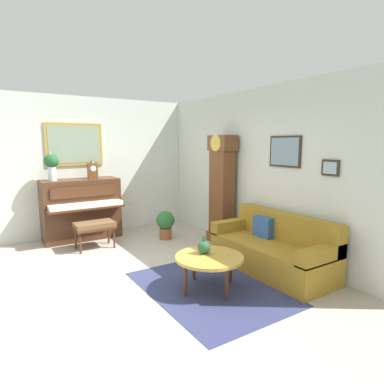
{
  "coord_description": "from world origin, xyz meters",
  "views": [
    {
      "loc": [
        4.24,
        -1.59,
        1.88
      ],
      "look_at": [
        -0.24,
        1.26,
        1.08
      ],
      "focal_mm": 30.51,
      "sensor_mm": 36.0,
      "label": 1
    }
  ],
  "objects_px": {
    "couch": "(273,249)",
    "flower_vase": "(52,164)",
    "piano_bench": "(94,226)",
    "coffee_table": "(209,258)",
    "piano": "(81,209)",
    "grandfather_clock": "(222,192)",
    "mantel_clock": "(93,170)",
    "green_jug": "(204,247)",
    "potted_plant": "(165,223)"
  },
  "relations": [
    {
      "from": "couch",
      "to": "flower_vase",
      "type": "distance_m",
      "value": 4.2
    },
    {
      "from": "piano_bench",
      "to": "coffee_table",
      "type": "bearing_deg",
      "value": 17.26
    },
    {
      "from": "coffee_table",
      "to": "couch",
      "type": "bearing_deg",
      "value": 91.38
    },
    {
      "from": "piano",
      "to": "grandfather_clock",
      "type": "height_order",
      "value": "grandfather_clock"
    },
    {
      "from": "grandfather_clock",
      "to": "mantel_clock",
      "type": "height_order",
      "value": "grandfather_clock"
    },
    {
      "from": "couch",
      "to": "flower_vase",
      "type": "height_order",
      "value": "flower_vase"
    },
    {
      "from": "piano",
      "to": "green_jug",
      "type": "xyz_separation_m",
      "value": [
        3.1,
        0.79,
        -0.06
      ]
    },
    {
      "from": "green_jug",
      "to": "flower_vase",
      "type": "bearing_deg",
      "value": -157.54
    },
    {
      "from": "piano_bench",
      "to": "mantel_clock",
      "type": "relative_size",
      "value": 1.84
    },
    {
      "from": "green_jug",
      "to": "grandfather_clock",
      "type": "bearing_deg",
      "value": 135.7
    },
    {
      "from": "mantel_clock",
      "to": "flower_vase",
      "type": "relative_size",
      "value": 0.66
    },
    {
      "from": "grandfather_clock",
      "to": "couch",
      "type": "height_order",
      "value": "grandfather_clock"
    },
    {
      "from": "piano_bench",
      "to": "mantel_clock",
      "type": "xyz_separation_m",
      "value": [
        -0.75,
        0.22,
        0.95
      ]
    },
    {
      "from": "grandfather_clock",
      "to": "couch",
      "type": "xyz_separation_m",
      "value": [
        1.52,
        -0.2,
        -0.65
      ]
    },
    {
      "from": "couch",
      "to": "piano",
      "type": "bearing_deg",
      "value": -148.2
    },
    {
      "from": "couch",
      "to": "flower_vase",
      "type": "bearing_deg",
      "value": -142.2
    },
    {
      "from": "piano",
      "to": "piano_bench",
      "type": "bearing_deg",
      "value": 2.24
    },
    {
      "from": "mantel_clock",
      "to": "potted_plant",
      "type": "height_order",
      "value": "mantel_clock"
    },
    {
      "from": "grandfather_clock",
      "to": "potted_plant",
      "type": "height_order",
      "value": "grandfather_clock"
    },
    {
      "from": "piano_bench",
      "to": "potted_plant",
      "type": "relative_size",
      "value": 1.25
    },
    {
      "from": "couch",
      "to": "grandfather_clock",
      "type": "bearing_deg",
      "value": 172.35
    },
    {
      "from": "piano",
      "to": "couch",
      "type": "relative_size",
      "value": 0.76
    },
    {
      "from": "grandfather_clock",
      "to": "piano_bench",
      "type": "bearing_deg",
      "value": -113.04
    },
    {
      "from": "coffee_table",
      "to": "potted_plant",
      "type": "distance_m",
      "value": 2.37
    },
    {
      "from": "coffee_table",
      "to": "potted_plant",
      "type": "height_order",
      "value": "potted_plant"
    },
    {
      "from": "grandfather_clock",
      "to": "couch",
      "type": "bearing_deg",
      "value": -7.65
    },
    {
      "from": "mantel_clock",
      "to": "flower_vase",
      "type": "xyz_separation_m",
      "value": [
        -0.0,
        -0.75,
        0.14
      ]
    },
    {
      "from": "couch",
      "to": "potted_plant",
      "type": "bearing_deg",
      "value": -165.19
    },
    {
      "from": "piano",
      "to": "potted_plant",
      "type": "height_order",
      "value": "piano"
    },
    {
      "from": "coffee_table",
      "to": "grandfather_clock",
      "type": "bearing_deg",
      "value": 138.1
    },
    {
      "from": "coffee_table",
      "to": "piano_bench",
      "type": "bearing_deg",
      "value": -162.74
    },
    {
      "from": "piano",
      "to": "mantel_clock",
      "type": "height_order",
      "value": "mantel_clock"
    },
    {
      "from": "piano_bench",
      "to": "mantel_clock",
      "type": "bearing_deg",
      "value": 163.65
    },
    {
      "from": "piano",
      "to": "grandfather_clock",
      "type": "bearing_deg",
      "value": 52.53
    },
    {
      "from": "potted_plant",
      "to": "grandfather_clock",
      "type": "bearing_deg",
      "value": 46.87
    },
    {
      "from": "green_jug",
      "to": "potted_plant",
      "type": "distance_m",
      "value": 2.27
    },
    {
      "from": "flower_vase",
      "to": "green_jug",
      "type": "distance_m",
      "value": 3.49
    },
    {
      "from": "piano",
      "to": "potted_plant",
      "type": "bearing_deg",
      "value": 56.3
    },
    {
      "from": "piano",
      "to": "couch",
      "type": "xyz_separation_m",
      "value": [
        3.19,
        1.98,
        -0.29
      ]
    },
    {
      "from": "couch",
      "to": "coffee_table",
      "type": "bearing_deg",
      "value": -88.62
    },
    {
      "from": "coffee_table",
      "to": "green_jug",
      "type": "height_order",
      "value": "green_jug"
    },
    {
      "from": "mantel_clock",
      "to": "green_jug",
      "type": "relative_size",
      "value": 1.58
    },
    {
      "from": "piano",
      "to": "flower_vase",
      "type": "xyz_separation_m",
      "value": [
        0.0,
        -0.49,
        0.9
      ]
    },
    {
      "from": "piano_bench",
      "to": "grandfather_clock",
      "type": "distance_m",
      "value": 2.4
    },
    {
      "from": "couch",
      "to": "potted_plant",
      "type": "height_order",
      "value": "couch"
    },
    {
      "from": "piano_bench",
      "to": "couch",
      "type": "bearing_deg",
      "value": 38.69
    },
    {
      "from": "grandfather_clock",
      "to": "green_jug",
      "type": "distance_m",
      "value": 2.04
    },
    {
      "from": "grandfather_clock",
      "to": "coffee_table",
      "type": "distance_m",
      "value": 2.15
    },
    {
      "from": "flower_vase",
      "to": "grandfather_clock",
      "type": "bearing_deg",
      "value": 58.03
    },
    {
      "from": "mantel_clock",
      "to": "grandfather_clock",
      "type": "bearing_deg",
      "value": 49.13
    }
  ]
}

